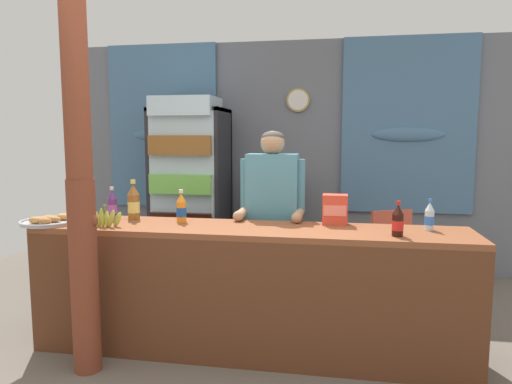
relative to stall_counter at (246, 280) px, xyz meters
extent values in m
plane|color=#665B51|center=(-0.04, 0.66, -0.56)|extent=(7.06, 7.06, 0.00)
cube|color=slate|center=(-0.04, 2.35, 0.74)|extent=(5.21, 0.12, 2.61)
cube|color=teal|center=(-1.46, 2.26, 1.10)|extent=(1.32, 0.04, 1.91)
ellipsoid|color=teal|center=(-1.46, 2.24, 1.00)|extent=(0.73, 0.10, 0.16)
cube|color=teal|center=(1.35, 2.26, 1.10)|extent=(1.41, 0.04, 1.91)
ellipsoid|color=teal|center=(1.35, 2.24, 1.00)|extent=(0.77, 0.10, 0.16)
cylinder|color=tan|center=(0.15, 2.27, 1.39)|extent=(0.26, 0.03, 0.26)
cylinder|color=white|center=(0.15, 2.25, 1.39)|extent=(0.22, 0.01, 0.22)
cube|color=beige|center=(0.92, 2.27, 0.94)|extent=(0.24, 0.02, 0.18)
cube|color=brown|center=(0.00, 0.11, 0.32)|extent=(3.06, 0.58, 0.04)
cube|color=brown|center=(0.00, -0.16, -0.13)|extent=(3.06, 0.04, 0.87)
cube|color=brown|center=(-1.49, 0.11, -0.13)|extent=(0.08, 0.52, 0.87)
cube|color=brown|center=(1.49, 0.11, -0.13)|extent=(0.08, 0.52, 0.87)
cylinder|color=brown|center=(-1.00, -0.35, 0.07)|extent=(0.18, 0.18, 1.27)
cylinder|color=brown|center=(-1.00, -0.35, 1.35)|extent=(0.16, 0.16, 1.27)
ellipsoid|color=brown|center=(-0.92, -0.35, 0.45)|extent=(0.06, 0.05, 0.08)
cube|color=#232328|center=(-0.98, 2.13, 0.36)|extent=(0.78, 0.04, 1.84)
cube|color=#232328|center=(-1.35, 1.83, 0.36)|extent=(0.04, 0.64, 1.84)
cube|color=#232328|center=(-0.61, 1.83, 0.36)|extent=(0.04, 0.64, 1.84)
cube|color=#232328|center=(-0.98, 1.83, 1.26)|extent=(0.78, 0.64, 0.04)
cube|color=#232328|center=(-0.98, 1.83, -0.52)|extent=(0.78, 0.64, 0.08)
cube|color=silver|center=(-0.98, 1.53, 0.41)|extent=(0.72, 0.02, 1.68)
cylinder|color=#B7B7BC|center=(-0.65, 1.49, 0.36)|extent=(0.02, 0.02, 0.40)
cube|color=silver|center=(-0.98, 1.83, -0.02)|extent=(0.70, 0.56, 0.02)
cube|color=black|center=(-0.98, 1.70, 0.09)|extent=(0.66, 0.52, 0.20)
cube|color=silver|center=(-0.98, 1.83, 0.38)|extent=(0.70, 0.56, 0.02)
cube|color=#75C64C|center=(-0.98, 1.70, 0.49)|extent=(0.66, 0.52, 0.20)
cube|color=silver|center=(-0.98, 1.83, 0.78)|extent=(0.70, 0.56, 0.02)
cube|color=brown|center=(-0.98, 1.70, 0.89)|extent=(0.66, 0.52, 0.20)
cube|color=silver|center=(-0.98, 1.83, 1.18)|extent=(0.70, 0.56, 0.02)
cube|color=silver|center=(-0.98, 1.70, 1.29)|extent=(0.66, 0.52, 0.20)
cube|color=brown|center=(-0.25, 1.99, 0.00)|extent=(0.04, 0.28, 1.13)
cube|color=brown|center=(0.19, 1.99, 0.00)|extent=(0.04, 0.28, 1.13)
cube|color=brown|center=(-0.03, 1.99, 0.40)|extent=(0.44, 0.28, 0.02)
cylinder|color=brown|center=(-0.10, 1.99, 0.47)|extent=(0.07, 0.07, 0.11)
cylinder|color=black|center=(0.03, 1.99, 0.48)|extent=(0.05, 0.05, 0.14)
cube|color=brown|center=(-0.03, 1.99, 0.06)|extent=(0.44, 0.28, 0.02)
cylinder|color=black|center=(-0.10, 1.99, 0.12)|extent=(0.07, 0.07, 0.10)
cylinder|color=black|center=(0.03, 1.99, 0.13)|extent=(0.06, 0.06, 0.13)
cube|color=brown|center=(-0.03, 1.99, -0.28)|extent=(0.44, 0.28, 0.02)
cylinder|color=orange|center=(-0.10, 1.99, -0.21)|extent=(0.05, 0.05, 0.12)
cylinder|color=#75C64C|center=(0.03, 1.99, -0.20)|extent=(0.05, 0.05, 0.13)
cube|color=#E5563D|center=(1.02, 1.56, -0.12)|extent=(0.59, 0.59, 0.04)
cube|color=#E5563D|center=(1.11, 1.38, 0.10)|extent=(0.39, 0.23, 0.40)
cylinder|color=#E5563D|center=(1.10, 1.81, -0.34)|extent=(0.04, 0.04, 0.44)
cylinder|color=#E5563D|center=(0.77, 1.64, -0.34)|extent=(0.04, 0.04, 0.44)
cylinder|color=#E5563D|center=(1.28, 1.48, -0.34)|extent=(0.04, 0.04, 0.44)
cylinder|color=#E5563D|center=(0.94, 1.30, -0.34)|extent=(0.04, 0.04, 0.44)
cube|color=#E5563D|center=(1.20, 1.65, 0.00)|extent=(0.22, 0.37, 0.03)
cube|color=#E5563D|center=(0.84, 1.47, 0.00)|extent=(0.22, 0.37, 0.03)
cylinder|color=#28282D|center=(0.01, 0.59, -0.13)|extent=(0.11, 0.11, 0.86)
cylinder|color=#28282D|center=(0.19, 0.59, -0.13)|extent=(0.11, 0.11, 0.86)
cube|color=teal|center=(0.10, 0.59, 0.57)|extent=(0.41, 0.20, 0.55)
sphere|color=tan|center=(0.10, 0.59, 0.93)|extent=(0.19, 0.19, 0.19)
ellipsoid|color=#4C4742|center=(0.10, 0.60, 0.97)|extent=(0.18, 0.18, 0.10)
cylinder|color=teal|center=(-0.12, 0.59, 0.59)|extent=(0.08, 0.08, 0.42)
cylinder|color=tan|center=(-0.12, 0.44, 0.38)|extent=(0.07, 0.26, 0.07)
sphere|color=tan|center=(-0.12, 0.31, 0.38)|extent=(0.08, 0.08, 0.08)
cylinder|color=teal|center=(0.32, 0.59, 0.59)|extent=(0.08, 0.08, 0.42)
cylinder|color=tan|center=(0.32, 0.44, 0.38)|extent=(0.07, 0.26, 0.07)
sphere|color=tan|center=(0.32, 0.31, 0.38)|extent=(0.08, 0.08, 0.08)
cylinder|color=brown|center=(-0.93, 0.27, 0.44)|extent=(0.09, 0.09, 0.19)
cone|color=brown|center=(-0.93, 0.27, 0.58)|extent=(0.09, 0.09, 0.09)
cylinder|color=#E5CC4C|center=(-0.93, 0.27, 0.64)|extent=(0.04, 0.04, 0.03)
cylinder|color=#E5D166|center=(-0.93, 0.27, 0.44)|extent=(0.09, 0.09, 0.09)
cylinder|color=silver|center=(1.23, 0.22, 0.41)|extent=(0.06, 0.06, 0.13)
cone|color=silver|center=(1.23, 0.22, 0.51)|extent=(0.06, 0.06, 0.06)
cylinder|color=blue|center=(1.23, 0.22, 0.55)|extent=(0.03, 0.03, 0.02)
cylinder|color=blue|center=(1.23, 0.22, 0.41)|extent=(0.06, 0.06, 0.06)
cylinder|color=orange|center=(-0.53, 0.22, 0.42)|extent=(0.07, 0.07, 0.15)
cone|color=orange|center=(-0.53, 0.22, 0.53)|extent=(0.07, 0.07, 0.07)
cylinder|color=white|center=(-0.53, 0.22, 0.58)|extent=(0.03, 0.03, 0.02)
cylinder|color=#194C99|center=(-0.53, 0.22, 0.42)|extent=(0.07, 0.07, 0.07)
cylinder|color=#56286B|center=(-1.10, 0.26, 0.42)|extent=(0.07, 0.07, 0.15)
cone|color=#56286B|center=(-1.10, 0.26, 0.53)|extent=(0.07, 0.07, 0.07)
cylinder|color=silver|center=(-1.10, 0.26, 0.58)|extent=(0.03, 0.03, 0.02)
cylinder|color=purple|center=(-1.10, 0.26, 0.42)|extent=(0.07, 0.07, 0.07)
cylinder|color=black|center=(0.99, -0.01, 0.42)|extent=(0.07, 0.07, 0.14)
cone|color=black|center=(0.99, -0.01, 0.52)|extent=(0.07, 0.07, 0.06)
cylinder|color=red|center=(0.99, -0.01, 0.56)|extent=(0.03, 0.03, 0.02)
cylinder|color=red|center=(0.99, -0.01, 0.42)|extent=(0.07, 0.07, 0.06)
cube|color=#E5422D|center=(0.59, 0.33, 0.45)|extent=(0.18, 0.12, 0.22)
cube|color=#FF826D|center=(0.59, 0.27, 0.45)|extent=(0.16, 0.00, 0.08)
cylinder|color=#BCBCC1|center=(-1.47, -0.02, 0.35)|extent=(0.38, 0.38, 0.02)
torus|color=#BCBCC1|center=(-1.47, -0.02, 0.37)|extent=(0.39, 0.39, 0.02)
ellipsoid|color=#B2753D|center=(-1.42, -0.03, 0.38)|extent=(0.10, 0.07, 0.04)
ellipsoid|color=#C68947|center=(-1.39, 0.06, 0.39)|extent=(0.10, 0.07, 0.05)
ellipsoid|color=#B2753D|center=(-1.50, 0.03, 0.38)|extent=(0.10, 0.08, 0.04)
ellipsoid|color=#B2753D|center=(-1.52, -0.02, 0.38)|extent=(0.11, 0.07, 0.04)
ellipsoid|color=#C68947|center=(-1.51, -0.11, 0.39)|extent=(0.10, 0.06, 0.05)
ellipsoid|color=#A36638|center=(-1.43, -0.11, 0.38)|extent=(0.10, 0.06, 0.04)
ellipsoid|color=#B7C647|center=(-1.09, -0.05, 0.40)|extent=(0.10, 0.03, 0.13)
ellipsoid|color=#B7C647|center=(-1.06, -0.05, 0.40)|extent=(0.06, 0.04, 0.12)
ellipsoid|color=#B7C647|center=(-1.02, -0.05, 0.41)|extent=(0.05, 0.04, 0.14)
ellipsoid|color=#B7C647|center=(-0.99, -0.05, 0.40)|extent=(0.04, 0.04, 0.12)
ellipsoid|color=#B7C647|center=(-0.95, -0.06, 0.40)|extent=(0.08, 0.04, 0.14)
ellipsoid|color=#B7C647|center=(-0.92, -0.03, 0.40)|extent=(0.09, 0.04, 0.12)
cylinder|color=olive|center=(-1.00, -0.05, 0.47)|extent=(0.02, 0.02, 0.05)
camera|label=1|loc=(0.61, -3.04, 0.98)|focal=32.59mm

